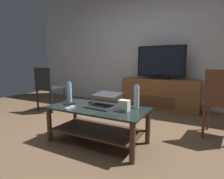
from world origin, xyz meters
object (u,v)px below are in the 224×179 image
(water_bottle_near, at_px, (69,92))
(water_bottle_far, at_px, (137,97))
(side_chair, at_px, (48,86))
(tv_remote, at_px, (92,101))
(dining_chair, at_px, (223,100))
(laptop, at_px, (103,102))
(coffee_table, at_px, (98,118))
(television, at_px, (161,63))
(soundbar_remote, at_px, (70,108))
(media_cabinet, at_px, (160,94))
(cell_phone, at_px, (69,104))
(router_box, at_px, (124,106))

(water_bottle_near, relative_size, water_bottle_far, 1.01)
(side_chair, height_order, water_bottle_near, side_chair)
(water_bottle_far, bearing_deg, tv_remote, 178.60)
(dining_chair, bearing_deg, laptop, -149.83)
(coffee_table, bearing_deg, water_bottle_far, 25.97)
(side_chair, relative_size, tv_remote, 5.57)
(television, xyz_separation_m, soundbar_remote, (-0.54, -2.21, -0.52))
(television, relative_size, laptop, 2.34)
(media_cabinet, height_order, laptop, media_cabinet)
(tv_remote, bearing_deg, laptop, -44.06)
(water_bottle_far, bearing_deg, soundbar_remote, -149.02)
(coffee_table, height_order, dining_chair, dining_chair)
(cell_phone, relative_size, soundbar_remote, 0.88)
(water_bottle_far, bearing_deg, laptop, -160.37)
(water_bottle_near, relative_size, cell_phone, 2.06)
(router_box, distance_m, water_bottle_near, 0.87)
(tv_remote, height_order, soundbar_remote, same)
(dining_chair, bearing_deg, coffee_table, -148.41)
(coffee_table, xyz_separation_m, television, (0.28, 2.00, 0.67))
(side_chair, distance_m, laptop, 1.87)
(coffee_table, xyz_separation_m, laptop, (0.04, 0.07, 0.20))
(cell_phone, distance_m, tv_remote, 0.32)
(water_bottle_near, bearing_deg, tv_remote, 29.06)
(coffee_table, bearing_deg, soundbar_remote, -141.74)
(tv_remote, bearing_deg, media_cabinet, 58.48)
(coffee_table, relative_size, router_box, 9.58)
(television, bearing_deg, media_cabinet, 90.00)
(laptop, relative_size, router_box, 3.30)
(coffee_table, relative_size, soundbar_remote, 7.66)
(media_cabinet, distance_m, television, 0.66)
(router_box, bearing_deg, laptop, 167.21)
(dining_chair, height_order, cell_phone, dining_chair)
(router_box, xyz_separation_m, tv_remote, (-0.59, 0.22, -0.05))
(media_cabinet, xyz_separation_m, tv_remote, (-0.52, -1.80, 0.14))
(television, bearing_deg, cell_phone, -109.10)
(television, bearing_deg, water_bottle_far, -85.30)
(cell_phone, bearing_deg, laptop, 36.67)
(television, height_order, water_bottle_far, television)
(router_box, height_order, water_bottle_near, water_bottle_near)
(dining_chair, xyz_separation_m, tv_remote, (-1.60, -0.61, -0.06))
(water_bottle_near, bearing_deg, media_cabinet, 68.02)
(dining_chair, relative_size, water_bottle_far, 3.20)
(router_box, xyz_separation_m, water_bottle_near, (-0.86, 0.07, 0.07))
(tv_remote, bearing_deg, router_box, -36.16)
(router_box, xyz_separation_m, water_bottle_far, (0.07, 0.21, 0.07))
(dining_chair, xyz_separation_m, cell_phone, (-1.79, -0.87, -0.07))
(dining_chair, relative_size, soundbar_remote, 5.69)
(router_box, bearing_deg, water_bottle_near, 175.08)
(router_box, relative_size, tv_remote, 0.80)
(media_cabinet, distance_m, router_box, 2.03)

